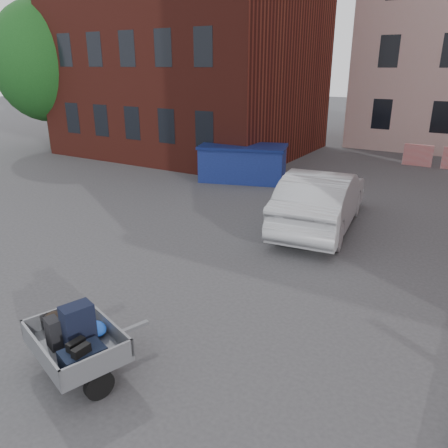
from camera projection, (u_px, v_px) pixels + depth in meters
The scene contains 7 objects.
ground at pixel (195, 275), 10.04m from camera, with size 120.00×120.00×0.00m, color #38383A.
building_brick at pixel (192, 14), 22.45m from camera, with size 12.00×10.00×14.00m, color #591E16.
far_building at pixel (146, 72), 36.06m from camera, with size 6.00×6.00×8.00m, color maroon.
tree at pixel (42, 52), 23.26m from camera, with size 5.28×5.28×8.30m.
trailer at pixel (75, 339), 6.64m from camera, with size 1.87×1.97×1.20m.
dumpster at pixel (243, 163), 17.98m from camera, with size 3.88×2.79×1.47m.
silver_car at pixel (321, 199), 12.70m from camera, with size 1.81×5.20×1.71m, color #AEB1B5.
Camera 1 is at (5.24, -7.38, 4.54)m, focal length 35.00 mm.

